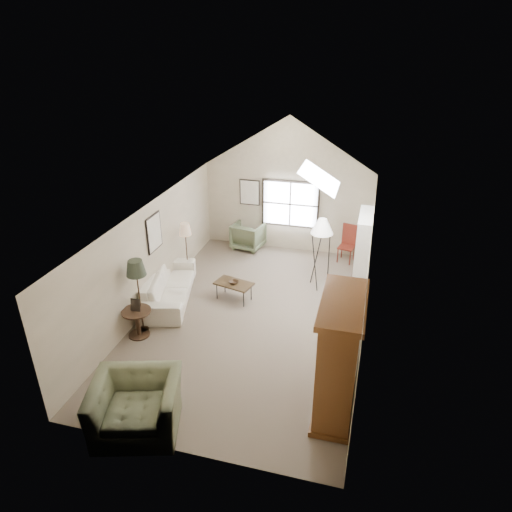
% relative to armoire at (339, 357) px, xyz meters
% --- Properties ---
extents(room_shell, '(5.01, 8.01, 4.00)m').
position_rel_armoire_xyz_m(room_shell, '(-2.18, 2.40, 2.11)').
color(room_shell, '#746453').
rests_on(room_shell, ground).
extents(window, '(1.72, 0.08, 1.42)m').
position_rel_armoire_xyz_m(window, '(-2.08, 6.36, 0.35)').
color(window, black).
rests_on(window, room_shell).
extents(skylight, '(0.80, 1.20, 0.52)m').
position_rel_armoire_xyz_m(skylight, '(-0.88, 3.30, 2.12)').
color(skylight, white).
rests_on(skylight, room_shell).
extents(wall_art, '(1.97, 3.71, 0.88)m').
position_rel_armoire_xyz_m(wall_art, '(-4.06, 4.34, 0.63)').
color(wall_art, black).
rests_on(wall_art, room_shell).
extents(armoire, '(0.60, 1.50, 2.20)m').
position_rel_armoire_xyz_m(armoire, '(0.00, 0.00, 0.00)').
color(armoire, brown).
rests_on(armoire, ground).
extents(tv_alcove, '(0.32, 1.30, 2.10)m').
position_rel_armoire_xyz_m(tv_alcove, '(0.16, 4.00, 0.05)').
color(tv_alcove, white).
rests_on(tv_alcove, ground).
extents(media_console, '(0.34, 1.18, 0.60)m').
position_rel_armoire_xyz_m(media_console, '(0.14, 4.00, -0.80)').
color(media_console, '#382316').
rests_on(media_console, ground).
extents(tv_panel, '(0.05, 0.90, 0.55)m').
position_rel_armoire_xyz_m(tv_panel, '(0.14, 4.00, -0.18)').
color(tv_panel, black).
rests_on(tv_panel, media_console).
extents(sofa, '(1.59, 2.71, 0.74)m').
position_rel_armoire_xyz_m(sofa, '(-4.38, 2.66, -0.73)').
color(sofa, beige).
rests_on(sofa, ground).
extents(armchair_near, '(1.70, 1.58, 0.92)m').
position_rel_armoire_xyz_m(armchair_near, '(-3.13, -1.30, -0.64)').
color(armchair_near, '#686C4C').
rests_on(armchair_near, ground).
extents(armchair_far, '(1.02, 1.04, 0.81)m').
position_rel_armoire_xyz_m(armchair_far, '(-3.30, 6.10, -0.69)').
color(armchair_far, '#566043').
rests_on(armchair_far, ground).
extents(coffee_table, '(1.01, 0.72, 0.47)m').
position_rel_armoire_xyz_m(coffee_table, '(-2.81, 3.05, -0.87)').
color(coffee_table, '#372816').
rests_on(coffee_table, ground).
extents(bowl, '(0.27, 0.27, 0.05)m').
position_rel_armoire_xyz_m(bowl, '(-2.81, 3.05, -0.61)').
color(bowl, '#311D14').
rests_on(bowl, coffee_table).
extents(side_table, '(0.77, 0.77, 0.64)m').
position_rel_armoire_xyz_m(side_table, '(-4.38, 1.06, -0.78)').
color(side_table, '#372716').
rests_on(side_table, ground).
extents(side_chair, '(0.51, 0.51, 1.10)m').
position_rel_armoire_xyz_m(side_chair, '(-0.31, 5.92, -0.55)').
color(side_chair, maroon).
rests_on(side_chair, ground).
extents(tripod_lamp, '(0.70, 0.70, 1.94)m').
position_rel_armoire_xyz_m(tripod_lamp, '(-0.87, 4.24, -0.13)').
color(tripod_lamp, silver).
rests_on(tripod_lamp, ground).
extents(dark_lamp, '(0.52, 0.52, 1.78)m').
position_rel_armoire_xyz_m(dark_lamp, '(-4.38, 1.26, -0.21)').
color(dark_lamp, '#24291D').
rests_on(dark_lamp, ground).
extents(tan_lamp, '(0.39, 0.39, 1.59)m').
position_rel_armoire_xyz_m(tan_lamp, '(-4.38, 3.86, -0.30)').
color(tan_lamp, tan).
rests_on(tan_lamp, ground).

